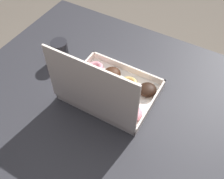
{
  "coord_description": "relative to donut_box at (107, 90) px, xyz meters",
  "views": [
    {
      "loc": [
        -0.36,
        0.59,
        1.64
      ],
      "look_at": [
        -0.01,
        -0.02,
        0.79
      ],
      "focal_mm": 42.0,
      "sensor_mm": 36.0,
      "label": 1
    }
  ],
  "objects": [
    {
      "name": "coffee_mug",
      "position": [
        0.3,
        -0.09,
        0.0
      ],
      "size": [
        0.07,
        0.07,
        0.11
      ],
      "color": "#232328",
      "rests_on": "dining_table"
    },
    {
      "name": "donut_box",
      "position": [
        0.0,
        0.0,
        0.0
      ],
      "size": [
        0.36,
        0.29,
        0.3
      ],
      "color": "silver",
      "rests_on": "dining_table"
    },
    {
      "name": "dining_table",
      "position": [
        0.01,
        -0.01,
        -0.15
      ],
      "size": [
        1.21,
        0.98,
        0.78
      ],
      "color": "#2D2D33",
      "rests_on": "ground_plane"
    },
    {
      "name": "ground_plane",
      "position": [
        0.01,
        -0.01,
        -0.83
      ],
      "size": [
        8.0,
        8.0,
        0.0
      ],
      "primitive_type": "plane",
      "color": "#6B6054"
    }
  ]
}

